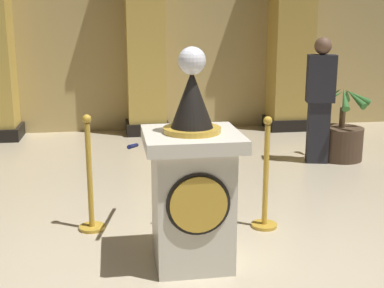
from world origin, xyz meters
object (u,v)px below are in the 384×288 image
at_px(stanchion_near, 265,189).
at_px(bystander_guest, 320,97).
at_px(pedestal_clock, 192,183).
at_px(stanchion_far, 90,190).
at_px(potted_palm_right, 341,137).

distance_m(stanchion_near, bystander_guest, 2.50).
distance_m(pedestal_clock, stanchion_far, 1.17).
bearing_deg(stanchion_far, potted_palm_right, 30.35).
bearing_deg(stanchion_far, pedestal_clock, -44.35).
xyz_separation_m(stanchion_far, bystander_guest, (2.94, 1.85, 0.50)).
height_order(stanchion_far, bystander_guest, bystander_guest).
bearing_deg(stanchion_far, bystander_guest, 32.22).
bearing_deg(stanchion_near, potted_palm_right, 51.09).
bearing_deg(bystander_guest, stanchion_near, -123.35).
bearing_deg(pedestal_clock, stanchion_far, 135.65).
height_order(pedestal_clock, potted_palm_right, pedestal_clock).
relative_size(pedestal_clock, stanchion_far, 1.58).
bearing_deg(bystander_guest, pedestal_clock, -128.75).
height_order(stanchion_far, potted_palm_right, stanchion_far).
relative_size(potted_palm_right, bystander_guest, 0.62).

